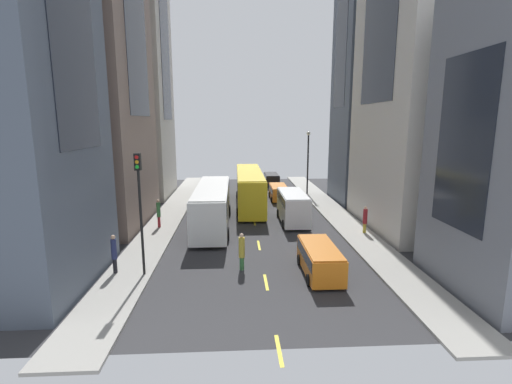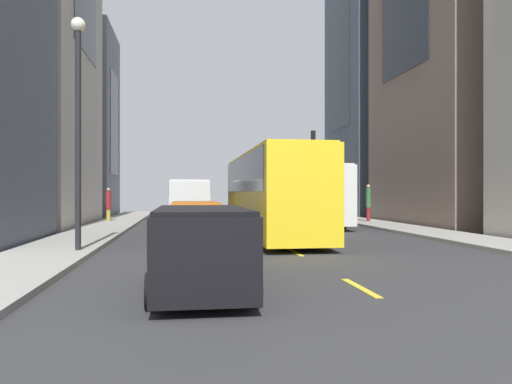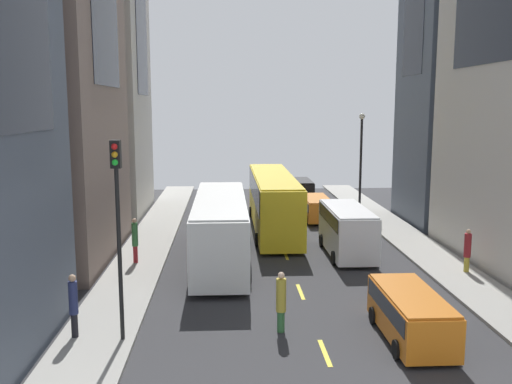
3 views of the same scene
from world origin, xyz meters
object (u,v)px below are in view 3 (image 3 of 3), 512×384
car_black_0 (301,188)px  pedestrian_crossing_mid (281,300)px  car_orange_2 (316,207)px  pedestrian_walking_far (135,239)px  delivery_van_white (347,227)px  pedestrian_crossing_near (73,303)px  pedestrian_waiting_curb (467,249)px  streetcar_yellow (273,197)px  car_orange_1 (411,312)px  traffic_light_near_corner (118,205)px  city_bus_white (220,224)px

car_black_0 → pedestrian_crossing_mid: pedestrian_crossing_mid is taller
car_orange_2 → pedestrian_walking_far: (-10.85, -10.72, 0.44)m
delivery_van_white → pedestrian_crossing_near: delivery_van_white is taller
car_orange_2 → delivery_van_white: bearing=-89.3°
car_orange_2 → pedestrian_crossing_near: (-11.47, -19.75, 0.41)m
pedestrian_walking_far → pedestrian_waiting_curb: (15.88, -2.39, -0.14)m
streetcar_yellow → delivery_van_white: streetcar_yellow is taller
streetcar_yellow → car_orange_1: bearing=-79.2°
delivery_van_white → traffic_light_near_corner: size_ratio=0.88×
streetcar_yellow → pedestrian_crossing_near: (-8.16, -16.72, -0.78)m
car_black_0 → traffic_light_near_corner: size_ratio=0.64×
car_orange_2 → city_bus_white: bearing=-122.6°
city_bus_white → pedestrian_crossing_near: city_bus_white is taller
car_orange_2 → car_orange_1: bearing=-90.1°
pedestrian_walking_far → traffic_light_near_corner: traffic_light_near_corner is taller
streetcar_yellow → pedestrian_crossing_mid: streetcar_yellow is taller
streetcar_yellow → traffic_light_near_corner: (-6.51, -16.99, 2.62)m
city_bus_white → car_orange_1: 11.94m
pedestrian_crossing_near → streetcar_yellow: bearing=53.5°
delivery_van_white → traffic_light_near_corner: 14.95m
streetcar_yellow → delivery_van_white: bearing=-61.4°
car_orange_2 → traffic_light_near_corner: size_ratio=0.69×
pedestrian_crossing_near → pedestrian_waiting_curb: (16.50, 6.64, -0.11)m
car_orange_1 → pedestrian_crossing_mid: bearing=168.6°
traffic_light_near_corner → pedestrian_walking_far: bearing=96.3°
car_black_0 → pedestrian_crossing_mid: 28.53m
city_bus_white → pedestrian_waiting_curb: size_ratio=5.69×
car_black_0 → pedestrian_crossing_mid: bearing=-99.0°
delivery_van_white → pedestrian_crossing_mid: 10.99m
car_black_0 → pedestrian_crossing_mid: size_ratio=1.97×
pedestrian_crossing_mid → city_bus_white: bearing=19.3°
pedestrian_crossing_near → car_black_0: bearing=57.5°
streetcar_yellow → traffic_light_near_corner: size_ratio=1.99×
traffic_light_near_corner → streetcar_yellow: bearing=69.0°
pedestrian_waiting_curb → car_orange_1: bearing=72.4°
car_orange_1 → pedestrian_crossing_near: pedestrian_crossing_near is taller
streetcar_yellow → city_bus_white: bearing=-114.4°
car_orange_1 → pedestrian_waiting_curb: (5.07, 7.12, 0.26)m
pedestrian_walking_far → delivery_van_white: bearing=-52.5°
car_orange_2 → traffic_light_near_corner: 22.62m
car_black_0 → car_orange_2: car_black_0 is taller
pedestrian_crossing_mid → traffic_light_near_corner: 6.54m
car_orange_2 → car_black_0: bearing=89.5°
car_orange_2 → pedestrian_crossing_near: bearing=-120.1°
car_orange_1 → pedestrian_crossing_near: size_ratio=2.13×
city_bus_white → streetcar_yellow: streetcar_yellow is taller
pedestrian_walking_far → pedestrian_crossing_near: size_ratio=1.03×
delivery_van_white → pedestrian_crossing_mid: bearing=-114.2°
car_black_0 → traffic_light_near_corner: (-9.89, -28.86, 3.78)m
streetcar_yellow → car_orange_1: streetcar_yellow is taller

